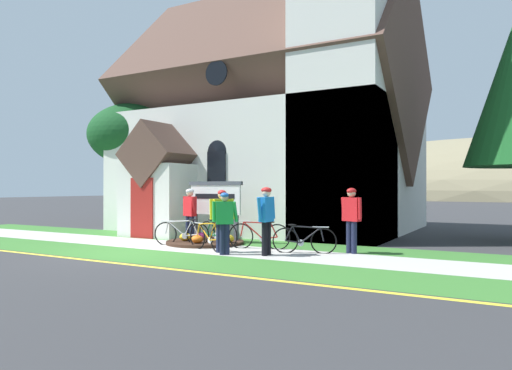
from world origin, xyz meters
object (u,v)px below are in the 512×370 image
church_sign (215,201)px  cyclist_in_orange_jersey (266,215)px  bicycle_yellow (182,233)px  bicycle_orange (304,240)px  bicycle_blue (217,233)px  cyclist_in_blue_jersey (351,215)px  yard_deciduous_tree (137,135)px  cyclist_in_red_jersey (225,219)px  bicycle_black (259,236)px  cyclist_in_white_jersey (222,216)px  cyclist_in_green_jersey (190,211)px  bicycle_red (208,237)px

church_sign → cyclist_in_orange_jersey: bearing=-32.9°
bicycle_yellow → bicycle_orange: size_ratio=1.04×
bicycle_yellow → bicycle_blue: size_ratio=1.01×
cyclist_in_orange_jersey → bicycle_orange: bearing=52.0°
bicycle_yellow → bicycle_blue: bearing=21.3°
cyclist_in_blue_jersey → yard_deciduous_tree: 11.89m
church_sign → bicycle_blue: 1.39m
bicycle_yellow → yard_deciduous_tree: yard_deciduous_tree is taller
cyclist_in_red_jersey → yard_deciduous_tree: 10.22m
bicycle_black → bicycle_orange: bearing=-7.1°
church_sign → cyclist_in_white_jersey: (1.54, -1.94, -0.33)m
bicycle_yellow → bicycle_blue: (1.03, 0.40, 0.01)m
cyclist_in_green_jersey → yard_deciduous_tree: (-5.68, 3.60, 3.07)m
church_sign → bicycle_orange: (3.54, -0.98, -0.96)m
bicycle_red → cyclist_in_green_jersey: (-1.60, 1.27, 0.63)m
cyclist_in_green_jersey → bicycle_black: bearing=-5.4°
bicycle_black → cyclist_in_red_jersey: cyclist_in_red_jersey is taller
bicycle_orange → cyclist_in_orange_jersey: cyclist_in_orange_jersey is taller
bicycle_black → bicycle_blue: (-1.43, -0.02, -0.00)m
bicycle_yellow → yard_deciduous_tree: size_ratio=0.31×
church_sign → bicycle_red: size_ratio=1.18×
bicycle_yellow → cyclist_in_green_jersey: (-0.20, 0.67, 0.64)m
cyclist_in_orange_jersey → cyclist_in_blue_jersey: bearing=38.5°
church_sign → cyclist_in_red_jersey: bearing=-51.0°
bicycle_yellow → yard_deciduous_tree: bearing=144.0°
cyclist_in_white_jersey → cyclist_in_red_jersey: size_ratio=1.04×
cyclist_in_red_jersey → cyclist_in_white_jersey: bearing=132.1°
bicycle_blue → yard_deciduous_tree: (-6.91, 3.86, 3.71)m
bicycle_red → cyclist_in_red_jersey: 1.13m
cyclist_in_white_jersey → cyclist_in_red_jersey: cyclist_in_white_jersey is taller
cyclist_in_orange_jersey → yard_deciduous_tree: size_ratio=0.32×
bicycle_orange → bicycle_yellow: bearing=-176.6°
church_sign → cyclist_in_green_jersey: size_ratio=1.15×
cyclist_in_orange_jersey → cyclist_in_green_jersey: bearing=159.3°
cyclist_in_green_jersey → bicycle_red: bearing=-38.5°
bicycle_yellow → church_sign: bearing=71.5°
bicycle_orange → yard_deciduous_tree: yard_deciduous_tree is taller
cyclist_in_orange_jersey → cyclist_in_red_jersey: (-1.01, -0.43, -0.10)m
cyclist_in_orange_jersey → cyclist_in_red_jersey: cyclist_in_orange_jersey is taller
bicycle_blue → cyclist_in_red_jersey: bearing=-50.3°
bicycle_yellow → cyclist_in_orange_jersey: (3.26, -0.64, 0.68)m
bicycle_yellow → cyclist_in_green_jersey: size_ratio=0.98×
bicycle_red → cyclist_in_blue_jersey: (3.68, 1.40, 0.65)m
bicycle_yellow → yard_deciduous_tree: 8.16m
bicycle_black → bicycle_orange: bicycle_black is taller
bicycle_orange → cyclist_in_red_jersey: 2.21m
bicycle_orange → cyclist_in_red_jersey: size_ratio=1.00×
cyclist_in_blue_jersey → church_sign: bearing=175.0°
bicycle_red → cyclist_in_white_jersey: size_ratio=0.99×
cyclist_in_white_jersey → church_sign: bearing=128.5°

